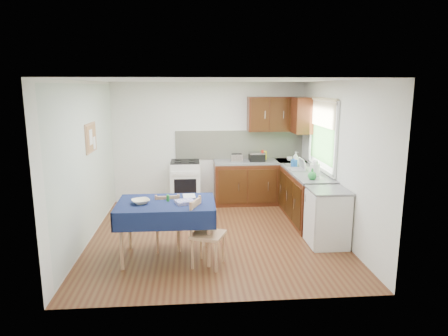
{
  "coord_description": "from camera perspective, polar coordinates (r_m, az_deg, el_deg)",
  "views": [
    {
      "loc": [
        -0.35,
        -6.22,
        2.41
      ],
      "look_at": [
        0.18,
        0.32,
        1.06
      ],
      "focal_mm": 32.0,
      "sensor_mm": 36.0,
      "label": 1
    }
  ],
  "objects": [
    {
      "name": "wall_left",
      "position": [
        6.54,
        -19.14,
        0.73
      ],
      "size": [
        0.02,
        4.2,
        2.5
      ],
      "primitive_type": "cube",
      "color": "silver",
      "rests_on": "ground"
    },
    {
      "name": "wall_back",
      "position": [
        8.41,
        -2.19,
        3.66
      ],
      "size": [
        4.0,
        0.02,
        2.5
      ],
      "primitive_type": "cube",
      "color": "silver",
      "rests_on": "ground"
    },
    {
      "name": "dining_table",
      "position": [
        5.69,
        -8.25,
        -5.85
      ],
      "size": [
        1.36,
        0.92,
        0.82
      ],
      "rotation": [
        0.0,
        0.0,
        -0.38
      ],
      "color": "#0F133E",
      "rests_on": "ground"
    },
    {
      "name": "base_cabinets",
      "position": [
        7.92,
        7.98,
        -2.99
      ],
      "size": [
        1.9,
        2.3,
        0.86
      ],
      "color": "black",
      "rests_on": "ground"
    },
    {
      "name": "toaster",
      "position": [
        8.09,
        1.81,
        1.43
      ],
      "size": [
        0.24,
        0.15,
        0.18
      ],
      "rotation": [
        0.0,
        0.0,
        0.37
      ],
      "color": "#B5B5BA",
      "rests_on": "worktop_back"
    },
    {
      "name": "wall_front",
      "position": [
        4.3,
        0.23,
        -4.08
      ],
      "size": [
        4.0,
        0.02,
        2.5
      ],
      "primitive_type": "cube",
      "color": "silver",
      "rests_on": "ground"
    },
    {
      "name": "tea_towel",
      "position": [
        5.55,
        -5.6,
        -4.84
      ],
      "size": [
        0.31,
        0.28,
        0.05
      ],
      "primitive_type": "cube",
      "rotation": [
        0.0,
        0.0,
        0.37
      ],
      "color": "#292A98",
      "rests_on": "dining_table"
    },
    {
      "name": "stove",
      "position": [
        8.26,
        -5.53,
        -2.13
      ],
      "size": [
        0.6,
        0.61,
        0.92
      ],
      "color": "white",
      "rests_on": "ground"
    },
    {
      "name": "cup",
      "position": [
        8.31,
        9.36,
        1.29
      ],
      "size": [
        0.13,
        0.13,
        0.09
      ],
      "primitive_type": "imported",
      "rotation": [
        0.0,
        0.0,
        -0.07
      ],
      "color": "silver",
      "rests_on": "worktop_back"
    },
    {
      "name": "floor",
      "position": [
        6.68,
        -1.32,
        -9.55
      ],
      "size": [
        4.2,
        4.2,
        0.0
      ],
      "primitive_type": "plane",
      "color": "#4D2514",
      "rests_on": "ground"
    },
    {
      "name": "worktop_right",
      "position": [
        7.33,
        11.72,
        -0.7
      ],
      "size": [
        0.6,
        1.7,
        0.04
      ],
      "primitive_type": "cube",
      "color": "slate",
      "rests_on": "base_cabinets"
    },
    {
      "name": "spice_jar",
      "position": [
        5.68,
        -8.02,
        -4.26
      ],
      "size": [
        0.04,
        0.04,
        0.09
      ],
      "primitive_type": "cylinder",
      "color": "#25872D",
      "rests_on": "dining_table"
    },
    {
      "name": "soap_bottle_c",
      "position": [
        6.73,
        12.5,
        -0.84
      ],
      "size": [
        0.18,
        0.18,
        0.19
      ],
      "primitive_type": "imported",
      "rotation": [
        0.0,
        0.0,
        3.41
      ],
      "color": "#268E39",
      "rests_on": "worktop_right"
    },
    {
      "name": "soap_bottle_a",
      "position": [
        7.76,
        10.19,
        1.26
      ],
      "size": [
        0.15,
        0.15,
        0.28
      ],
      "primitive_type": "imported",
      "rotation": [
        0.0,
        0.0,
        0.93
      ],
      "color": "white",
      "rests_on": "worktop_right"
    },
    {
      "name": "wall_right",
      "position": [
        6.75,
        15.83,
        1.25
      ],
      "size": [
        0.02,
        4.2,
        2.5
      ],
      "primitive_type": "cube",
      "color": "silver",
      "rests_on": "ground"
    },
    {
      "name": "window",
      "position": [
        7.34,
        13.9,
        5.32
      ],
      "size": [
        0.04,
        1.48,
        1.26
      ],
      "color": "#2B5924",
      "rests_on": "wall_right"
    },
    {
      "name": "plate_bowl",
      "position": [
        5.64,
        -11.83,
        -4.7
      ],
      "size": [
        0.31,
        0.31,
        0.06
      ],
      "primitive_type": "imported",
      "rotation": [
        0.0,
        0.0,
        0.39
      ],
      "color": "#EFE4C3",
      "rests_on": "dining_table"
    },
    {
      "name": "chair_near",
      "position": [
        5.47,
        -2.76,
        -8.94
      ],
      "size": [
        0.54,
        0.54,
        0.93
      ],
      "rotation": [
        0.0,
        0.0,
        1.19
      ],
      "color": "tan",
      "rests_on": "ground"
    },
    {
      "name": "worktop_corner",
      "position": [
        8.42,
        9.55,
        0.96
      ],
      "size": [
        0.6,
        0.6,
        0.04
      ],
      "primitive_type": "cube",
      "color": "slate",
      "rests_on": "base_cabinets"
    },
    {
      "name": "soap_bottle_b",
      "position": [
        7.75,
        10.01,
        0.95
      ],
      "size": [
        0.11,
        0.11,
        0.21
      ],
      "primitive_type": "imported",
      "rotation": [
        0.0,
        0.0,
        1.79
      ],
      "color": "blue",
      "rests_on": "worktop_right"
    },
    {
      "name": "worktop_back",
      "position": [
        8.29,
        5.19,
        0.91
      ],
      "size": [
        1.9,
        0.6,
        0.04
      ],
      "primitive_type": "cube",
      "color": "slate",
      "rests_on": "base_cabinets"
    },
    {
      "name": "ceiling",
      "position": [
        6.23,
        -1.43,
        12.41
      ],
      "size": [
        4.0,
        4.2,
        0.02
      ],
      "primitive_type": "cube",
      "color": "white",
      "rests_on": "wall_back"
    },
    {
      "name": "splashback",
      "position": [
        8.46,
        2.23,
        3.36
      ],
      "size": [
        2.7,
        0.02,
        0.6
      ],
      "primitive_type": "cube",
      "color": "beige",
      "rests_on": "wall_back"
    },
    {
      "name": "kettle",
      "position": [
        6.99,
        12.86,
        -0.14
      ],
      "size": [
        0.17,
        0.17,
        0.28
      ],
      "color": "white",
      "rests_on": "worktop_right"
    },
    {
      "name": "yellow_packet",
      "position": [
        8.42,
        5.62,
        1.82
      ],
      "size": [
        0.15,
        0.12,
        0.18
      ],
      "primitive_type": "cube",
      "rotation": [
        0.0,
        0.0,
        0.28
      ],
      "color": "gold",
      "rests_on": "worktop_back"
    },
    {
      "name": "sauce_bottle",
      "position": [
        8.23,
        5.52,
        1.78
      ],
      "size": [
        0.05,
        0.05,
        0.23
      ],
      "primitive_type": "cylinder",
      "color": "red",
      "rests_on": "worktop_back"
    },
    {
      "name": "corkboard",
      "position": [
        6.77,
        -18.48,
        4.11
      ],
      "size": [
        0.04,
        0.62,
        0.47
      ],
      "color": "tan",
      "rests_on": "wall_left"
    },
    {
      "name": "fridge",
      "position": [
        6.35,
        14.59,
        -6.87
      ],
      "size": [
        0.58,
        0.6,
        0.89
      ],
      "color": "white",
      "rests_on": "ground"
    },
    {
      "name": "sandwich_press",
      "position": [
        8.23,
        4.72,
        1.61
      ],
      "size": [
        0.31,
        0.27,
        0.18
      ],
      "rotation": [
        0.0,
        0.0,
        0.31
      ],
      "color": "black",
      "rests_on": "worktop_back"
    },
    {
      "name": "book",
      "position": [
        5.86,
        -5.86,
        -4.09
      ],
      "size": [
        0.2,
        0.26,
        0.02
      ],
      "primitive_type": "imported",
      "rotation": [
        0.0,
        0.0,
        0.08
      ],
      "color": "white",
      "rests_on": "dining_table"
    },
    {
      "name": "upper_cabinets",
      "position": [
        8.26,
        8.59,
        7.58
      ],
      "size": [
        1.2,
        0.85,
        0.7
      ],
      "color": "black",
      "rests_on": "wall_back"
    },
    {
      "name": "chair_far",
      "position": [
        6.02,
        -8.06,
        -7.34
      ],
      "size": [
        0.43,
        0.43,
        0.89
      ],
      "rotation": [
        0.0,
        0.0,
        3.24
      ],
      "color": "tan",
      "rests_on": "ground"
    },
    {
      "name": "dish_rack",
      "position": [
        7.5,
        11.08,
        -0.04
      ],
      "size": [
        0.46,
        0.35,
        0.22
      ],
      "rotation": [
        0.0,
        0.0,
        -0.29
      ],
      "color": "gray",
      "rests_on": "worktop_right"
    }
  ]
}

